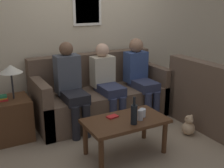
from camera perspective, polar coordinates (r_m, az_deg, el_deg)
name	(u,v)px	position (r m, az deg, el deg)	size (l,w,h in m)	color
ground_plane	(117,129)	(4.11, 0.93, -9.14)	(16.00, 16.00, 0.00)	gray
wall_back	(87,31)	(4.61, -5.15, 10.58)	(9.00, 0.08, 2.60)	beige
couch_main	(100,96)	(4.42, -2.42, -2.52)	(2.06, 0.88, 0.98)	brown
couch_side	(220,105)	(4.36, 21.09, -3.92)	(0.88, 1.41, 0.98)	brown
coffee_table	(125,125)	(3.36, 2.73, -8.25)	(0.97, 0.55, 0.45)	#4C2D19
side_table_with_lamp	(11,116)	(3.97, -19.83, -6.14)	(0.50, 0.50, 1.01)	#4C2D19
wine_bottle	(134,114)	(3.18, 4.49, -6.07)	(0.08, 0.08, 0.32)	black
drinking_glass	(143,113)	(3.41, 6.23, -5.82)	(0.08, 0.08, 0.10)	silver
book_stack	(112,117)	(3.38, 0.09, -6.64)	(0.15, 0.11, 0.02)	red
soda_can	(140,115)	(3.31, 5.78, -6.31)	(0.07, 0.07, 0.12)	#BCBCC1
person_left	(71,84)	(3.93, -8.37, -0.01)	(0.34, 0.63, 1.24)	black
person_middle	(107,80)	(4.19, -1.08, 0.84)	(0.34, 0.65, 1.17)	#2D334C
person_right	(140,74)	(4.44, 5.72, 2.03)	(0.34, 0.65, 1.22)	#2D334C
teddy_bear	(188,126)	(4.05, 15.27, -8.26)	(0.18, 0.18, 0.29)	tan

